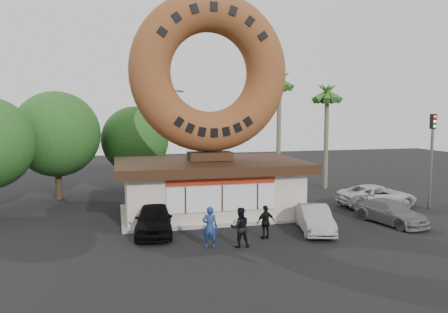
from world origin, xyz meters
TOP-DOWN VIEW (x-y plane):
  - ground at (0.00, 0.00)m, footprint 90.00×90.00m
  - donut_shop at (0.00, 5.98)m, footprint 11.20×7.20m
  - giant_donut at (0.00, 6.00)m, footprint 9.45×2.41m
  - tree_west at (-9.50, 13.00)m, footprint 6.00×6.00m
  - tree_mid at (-4.00, 15.00)m, footprint 5.20×5.20m
  - palm_near at (7.50, 14.00)m, footprint 2.60×2.60m
  - palm_far at (11.00, 12.50)m, footprint 2.60×2.60m
  - street_lamp at (-1.86, 16.00)m, footprint 2.11×0.20m
  - traffic_signal at (14.00, 3.99)m, footprint 0.30×0.38m
  - person_left at (-1.42, -0.54)m, footprint 0.81×0.66m
  - person_center at (-0.06, -0.77)m, footprint 0.94×0.75m
  - person_right at (1.52, 0.17)m, footprint 1.03×0.59m
  - car_black at (-3.70, 2.38)m, footprint 2.34×4.73m
  - car_silver at (4.41, 0.76)m, footprint 2.42×4.35m
  - car_grey at (9.27, 1.28)m, footprint 2.76×4.72m
  - car_white at (11.04, 5.31)m, footprint 5.25×2.55m

SIDE VIEW (x-z plane):
  - ground at x=0.00m, z-range 0.00..0.00m
  - car_grey at x=9.27m, z-range 0.00..1.28m
  - car_silver at x=4.41m, z-range 0.00..1.36m
  - car_white at x=11.04m, z-range 0.00..1.44m
  - car_black at x=-3.70m, z-range 0.00..1.55m
  - person_right at x=1.52m, z-range 0.00..1.66m
  - person_center at x=-0.06m, z-range 0.00..1.85m
  - person_left at x=-1.42m, z-range 0.00..1.93m
  - donut_shop at x=0.00m, z-range -0.13..3.67m
  - traffic_signal at x=14.00m, z-range 0.83..6.90m
  - tree_mid at x=-4.00m, z-range 0.70..7.33m
  - street_lamp at x=-1.86m, z-range 0.48..8.48m
  - tree_west at x=-9.50m, z-range 0.82..8.47m
  - palm_far at x=11.00m, z-range 3.11..11.86m
  - palm_near at x=7.50m, z-range 3.54..13.29m
  - giant_donut at x=0.00m, z-range 3.80..13.25m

